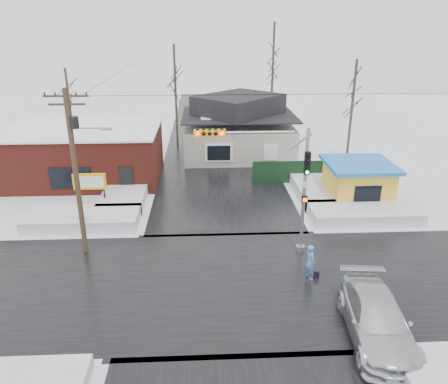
{
  "coord_description": "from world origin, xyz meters",
  "views": [
    {
      "loc": [
        -1.33,
        -18.38,
        12.0
      ],
      "look_at": [
        -0.2,
        4.56,
        3.0
      ],
      "focal_mm": 35.0,
      "sensor_mm": 36.0,
      "label": 1
    }
  ],
  "objects_px": {
    "traffic_signal": "(276,175)",
    "kiosk": "(358,182)",
    "pedestrian": "(310,262)",
    "marquee_sign": "(90,183)",
    "car": "(377,320)",
    "utility_pole": "(76,164)"
  },
  "relations": [
    {
      "from": "utility_pole",
      "to": "pedestrian",
      "type": "distance_m",
      "value": 12.93
    },
    {
      "from": "pedestrian",
      "to": "car",
      "type": "relative_size",
      "value": 0.32
    },
    {
      "from": "pedestrian",
      "to": "car",
      "type": "xyz_separation_m",
      "value": [
        1.66,
        -4.45,
        -0.08
      ]
    },
    {
      "from": "kiosk",
      "to": "pedestrian",
      "type": "relative_size",
      "value": 2.49
    },
    {
      "from": "marquee_sign",
      "to": "kiosk",
      "type": "height_order",
      "value": "kiosk"
    },
    {
      "from": "car",
      "to": "marquee_sign",
      "type": "bearing_deg",
      "value": 142.01
    },
    {
      "from": "utility_pole",
      "to": "marquee_sign",
      "type": "height_order",
      "value": "utility_pole"
    },
    {
      "from": "marquee_sign",
      "to": "kiosk",
      "type": "distance_m",
      "value": 18.51
    },
    {
      "from": "traffic_signal",
      "to": "pedestrian",
      "type": "bearing_deg",
      "value": -63.12
    },
    {
      "from": "marquee_sign",
      "to": "pedestrian",
      "type": "bearing_deg",
      "value": -35.95
    },
    {
      "from": "utility_pole",
      "to": "kiosk",
      "type": "distance_m",
      "value": 18.95
    },
    {
      "from": "utility_pole",
      "to": "kiosk",
      "type": "relative_size",
      "value": 1.96
    },
    {
      "from": "traffic_signal",
      "to": "marquee_sign",
      "type": "bearing_deg",
      "value": 150.28
    },
    {
      "from": "utility_pole",
      "to": "kiosk",
      "type": "bearing_deg",
      "value": 20.44
    },
    {
      "from": "utility_pole",
      "to": "traffic_signal",
      "type": "bearing_deg",
      "value": -2.95
    },
    {
      "from": "utility_pole",
      "to": "pedestrian",
      "type": "height_order",
      "value": "utility_pole"
    },
    {
      "from": "pedestrian",
      "to": "car",
      "type": "bearing_deg",
      "value": -177.56
    },
    {
      "from": "traffic_signal",
      "to": "pedestrian",
      "type": "distance_m",
      "value": 4.78
    },
    {
      "from": "kiosk",
      "to": "traffic_signal",
      "type": "bearing_deg",
      "value": -135.16
    },
    {
      "from": "kiosk",
      "to": "pedestrian",
      "type": "bearing_deg",
      "value": -119.93
    },
    {
      "from": "traffic_signal",
      "to": "marquee_sign",
      "type": "distance_m",
      "value": 13.42
    },
    {
      "from": "traffic_signal",
      "to": "kiosk",
      "type": "relative_size",
      "value": 1.52
    }
  ]
}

